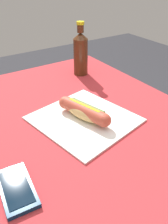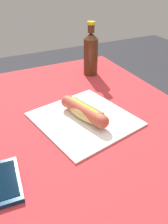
{
  "view_description": "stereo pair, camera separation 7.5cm",
  "coord_description": "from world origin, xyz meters",
  "views": [
    {
      "loc": [
        0.47,
        -0.32,
        1.18
      ],
      "look_at": [
        -0.06,
        0.02,
        0.78
      ],
      "focal_mm": 37.59,
      "sensor_mm": 36.0,
      "label": 1
    },
    {
      "loc": [
        0.51,
        -0.26,
        1.18
      ],
      "look_at": [
        -0.06,
        0.02,
        0.78
      ],
      "focal_mm": 37.59,
      "sensor_mm": 36.0,
      "label": 2
    }
  ],
  "objects": [
    {
      "name": "cell_phone",
      "position": [
        0.09,
        -0.26,
        0.75
      ],
      "size": [
        0.14,
        0.08,
        0.01
      ],
      "color": "#0A2D4C",
      "rests_on": "dining_table"
    },
    {
      "name": "hot_dog",
      "position": [
        -0.06,
        0.03,
        0.78
      ],
      "size": [
        0.2,
        0.09,
        0.05
      ],
      "color": "#DBB26B",
      "rests_on": "paper_wrapper"
    },
    {
      "name": "paper_wrapper",
      "position": [
        -0.06,
        0.02,
        0.75
      ],
      "size": [
        0.34,
        0.33,
        0.01
      ],
      "primitive_type": "cube",
      "rotation": [
        0.0,
        0.0,
        0.2
      ],
      "color": "white",
      "rests_on": "dining_table"
    },
    {
      "name": "dining_table",
      "position": [
        0.0,
        0.0,
        0.6
      ],
      "size": [
        1.14,
        0.78,
        0.75
      ],
      "color": "brown",
      "rests_on": "ground"
    },
    {
      "name": "soda_bottle",
      "position": [
        -0.38,
        0.22,
        0.84
      ],
      "size": [
        0.06,
        0.06,
        0.23
      ],
      "color": "#4C2814",
      "rests_on": "dining_table"
    }
  ]
}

